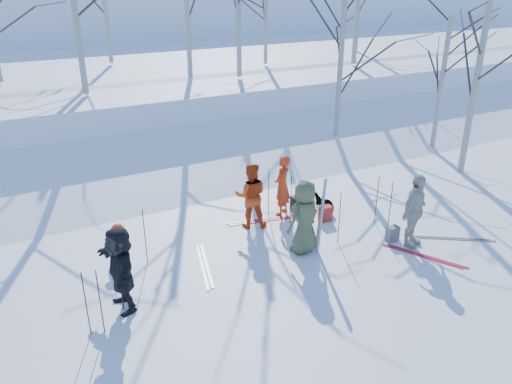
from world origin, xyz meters
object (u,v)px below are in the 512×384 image
skier_red_seated (119,241)px  skier_cream_east (414,211)px  skier_red_north (282,186)px  dog (324,203)px  backpack_grey (392,234)px  skier_olive_center (304,217)px  skier_redor_behind (251,196)px  skier_grey_west (121,269)px  backpack_red (326,214)px  backpack_dark (297,203)px

skier_red_seated → skier_cream_east: bearing=-134.6°
skier_red_north → dog: bearing=125.1°
skier_red_seated → backpack_grey: 6.58m
skier_cream_east → dog: 2.73m
backpack_grey → skier_olive_center: bearing=164.8°
backpack_grey → skier_red_north: bearing=122.8°
skier_cream_east → backpack_grey: bearing=101.8°
skier_red_north → backpack_grey: (1.66, -2.57, -0.65)m
skier_redor_behind → dog: skier_redor_behind is taller
skier_grey_west → backpack_red: (5.70, 1.26, -0.67)m
skier_olive_center → skier_grey_west: (-4.31, -0.19, -0.01)m
skier_grey_west → dog: size_ratio=2.83×
skier_grey_west → skier_redor_behind: bearing=114.6°
skier_red_seated → skier_cream_east: (6.38, -2.70, 0.48)m
backpack_dark → backpack_grey: bearing=-66.4°
skier_redor_behind → dog: bearing=-158.5°
skier_olive_center → backpack_dark: bearing=-131.3°
dog → backpack_red: bearing=21.3°
skier_cream_east → backpack_dark: bearing=93.8°
skier_redor_behind → backpack_red: bearing=-173.3°
skier_red_north → skier_redor_behind: size_ratio=0.97×
backpack_red → backpack_grey: (0.83, -1.67, -0.02)m
skier_red_north → backpack_dark: size_ratio=4.21×
skier_grey_west → backpack_grey: skier_grey_west is taller
skier_redor_behind → backpack_dark: size_ratio=4.34×
skier_redor_behind → backpack_dark: bearing=-144.4°
skier_red_north → skier_red_seated: skier_red_north is taller
backpack_grey → backpack_dark: size_ratio=0.95×
dog → skier_redor_behind: bearing=-43.2°
backpack_red → skier_grey_west: bearing=-167.5°
skier_red_seated → dog: skier_red_seated is taller
dog → backpack_dark: bearing=-75.6°
skier_red_north → skier_red_seated: (-4.49, -0.24, -0.40)m
skier_grey_west → backpack_grey: bearing=84.2°
dog → skier_olive_center: bearing=4.2°
skier_olive_center → backpack_red: 1.88m
dog → backpack_red: dog is taller
skier_red_north → backpack_red: bearing=97.8°
skier_olive_center → skier_redor_behind: bearing=-86.3°
skier_olive_center → skier_redor_behind: skier_olive_center is taller
skier_redor_behind → skier_olive_center: bearing=132.3°
backpack_grey → skier_redor_behind: bearing=139.6°
backpack_dark → skier_cream_east: bearing=-65.1°
backpack_grey → backpack_dark: backpack_dark is taller
skier_olive_center → dog: 2.37m
skier_red_seated → backpack_grey: (6.15, -2.33, -0.25)m
backpack_dark → skier_redor_behind: bearing=-170.3°
skier_red_seated → skier_grey_west: skier_grey_west is taller
backpack_grey → backpack_red: bearing=116.5°
skier_olive_center → skier_cream_east: skier_cream_east is taller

